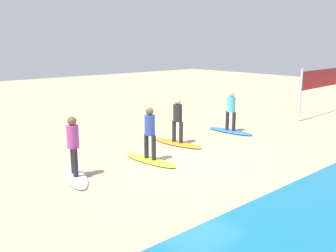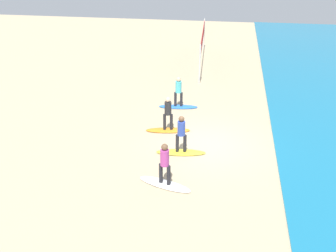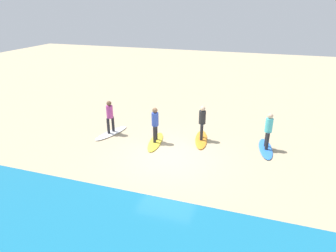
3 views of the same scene
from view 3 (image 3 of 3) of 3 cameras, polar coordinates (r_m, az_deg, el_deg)
name	(u,v)px [view 3 (image 3 of 3)]	position (r m, az deg, el deg)	size (l,w,h in m)	color
ground_plane	(170,155)	(12.67, 0.30, -5.71)	(60.00, 60.00, 0.00)	tan
surfboard_blue	(266,149)	(13.83, 18.51, -4.20)	(2.10, 0.56, 0.09)	blue
surfer_blue	(269,128)	(13.43, 19.03, -0.42)	(0.32, 0.46, 1.64)	#232328
surfboard_orange	(201,139)	(14.07, 6.50, -2.61)	(2.10, 0.56, 0.09)	orange
surfer_orange	(202,120)	(13.67, 6.69, 1.14)	(0.32, 0.46, 1.64)	#232328
surfboard_yellow	(155,142)	(13.76, -2.46, -3.07)	(2.10, 0.56, 0.09)	yellow
surfer_yellow	(155,122)	(13.36, -2.53, 0.75)	(0.32, 0.46, 1.64)	#232328
surfboard_white	(111,133)	(14.92, -11.00, -1.35)	(2.10, 0.56, 0.09)	white
surfer_white	(110,115)	(14.55, -11.29, 2.21)	(0.32, 0.45, 1.64)	#232328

